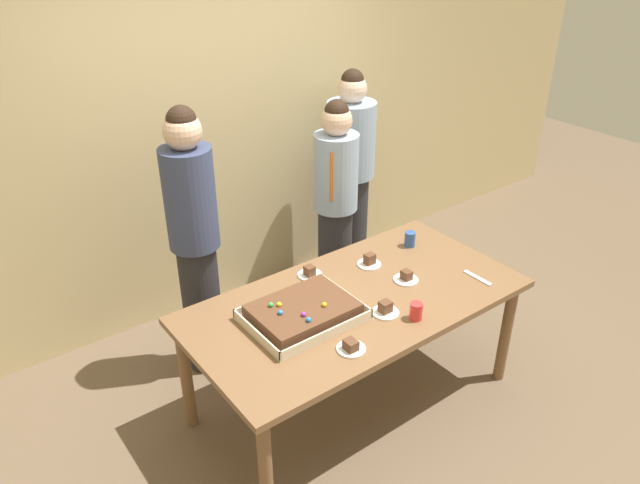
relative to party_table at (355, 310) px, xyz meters
The scene contains 15 objects.
ground_plane 0.68m from the party_table, ahead, with size 12.00×12.00×0.00m, color brown.
interior_back_panel 1.80m from the party_table, 90.00° to the left, with size 8.00×0.12×3.00m, color #CCB784.
party_table is the anchor object (origin of this frame).
sheet_cake 0.38m from the party_table, behind, with size 0.60×0.46×0.12m.
plated_slice_near_left 0.40m from the party_table, 37.39° to the left, with size 0.15×0.15×0.08m.
plated_slice_near_right 0.23m from the party_table, 79.37° to the right, with size 0.15×0.15×0.07m.
plated_slice_far_left 0.38m from the party_table, ahead, with size 0.15×0.15×0.07m.
plated_slice_far_right 0.47m from the party_table, 132.95° to the right, with size 0.15×0.15×0.06m.
plated_slice_center_front 0.37m from the party_table, 100.60° to the left, with size 0.15×0.15×0.07m.
drink_cup_nearest 0.74m from the party_table, 20.89° to the left, with size 0.07×0.07×0.10m, color #2D5199.
drink_cup_middle 0.39m from the party_table, 68.68° to the right, with size 0.07×0.07×0.10m, color red.
cake_server_utensil 0.78m from the party_table, 20.97° to the right, with size 0.03×0.20×0.01m, color silver.
person_serving_front 1.07m from the party_table, 58.01° to the left, with size 0.31×0.31×1.62m.
person_green_shirt_behind 1.06m from the party_table, 122.75° to the left, with size 0.31×0.31×1.78m.
person_striped_tie_right 1.51m from the party_table, 51.85° to the left, with size 0.37×0.37×1.71m.
Camera 1 is at (-1.90, -2.18, 2.73)m, focal length 34.26 mm.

